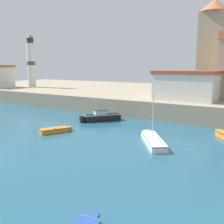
# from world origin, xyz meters

# --- Properties ---
(quay_seawall) EXTENTS (120.00, 40.00, 2.59)m
(quay_seawall) POSITION_xyz_m (0.00, 44.05, 1.30)
(quay_seawall) COLOR gray
(quay_seawall) RESTS_ON ground
(sailboat_white_2) EXTENTS (4.85, 6.10, 5.06)m
(sailboat_white_2) POSITION_xyz_m (9.84, 13.45, 0.35)
(sailboat_white_2) COLOR white
(sailboat_white_2) RESTS_ON ground
(motorboat_black_4) EXTENTS (4.51, 5.39, 2.49)m
(motorboat_black_4) POSITION_xyz_m (-1.01, 19.82, 0.60)
(motorboat_black_4) COLOR black
(motorboat_black_4) RESTS_ON ground
(dinghy_orange_5) EXTENTS (2.54, 3.81, 0.61)m
(dinghy_orange_5) POSITION_xyz_m (-1.69, 11.38, 0.29)
(dinghy_orange_5) COLOR orange
(dinghy_orange_5) RESTS_ON ground
(lighthouse) EXTENTS (1.93, 1.93, 12.61)m
(lighthouse) POSITION_xyz_m (-32.00, 34.03, 8.70)
(lighthouse) COLOR silver
(lighthouse) RESTS_ON quay_seawall
(harbor_shed_mid_row) EXTENTS (9.26, 6.58, 4.42)m
(harbor_shed_mid_row) POSITION_xyz_m (8.00, 29.74, 4.83)
(harbor_shed_mid_row) COLOR silver
(harbor_shed_mid_row) RESTS_ON quay_seawall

